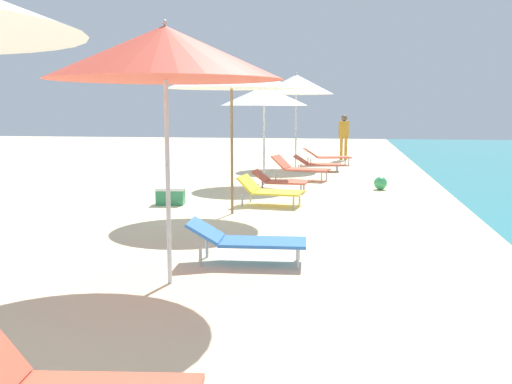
{
  "coord_description": "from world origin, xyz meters",
  "views": [
    {
      "loc": [
        2.24,
        2.49,
        1.94
      ],
      "look_at": [
        1.38,
        8.01,
        1.14
      ],
      "focal_mm": 41.36,
      "sensor_mm": 36.0,
      "label": 1
    }
  ],
  "objects_px": {
    "umbrella_fourth": "(231,75)",
    "person_walking_near": "(344,133)",
    "lounger_fifth_inland": "(279,180)",
    "umbrella_fifth": "(264,96)",
    "umbrella_third": "(165,53)",
    "lounger_fourth_shoreside": "(269,190)",
    "beach_ball": "(380,183)",
    "cooler_box": "(171,196)",
    "lounger_farthest_shoreside": "(327,156)",
    "lounger_farthest_inland": "(317,163)",
    "lounger_fifth_shoreside": "(299,168)",
    "lounger_third_shoreside": "(246,239)",
    "umbrella_farthest": "(296,84)"
  },
  "relations": [
    {
      "from": "umbrella_fourth",
      "to": "person_walking_near",
      "type": "relative_size",
      "value": 1.68
    },
    {
      "from": "lounger_fifth_inland",
      "to": "umbrella_fifth",
      "type": "bearing_deg",
      "value": 117.45
    },
    {
      "from": "umbrella_third",
      "to": "umbrella_fifth",
      "type": "height_order",
      "value": "umbrella_third"
    },
    {
      "from": "umbrella_third",
      "to": "lounger_fourth_shoreside",
      "type": "bearing_deg",
      "value": 85.83
    },
    {
      "from": "beach_ball",
      "to": "cooler_box",
      "type": "distance_m",
      "value": 5.17
    },
    {
      "from": "umbrella_fourth",
      "to": "umbrella_fifth",
      "type": "relative_size",
      "value": 1.11
    },
    {
      "from": "lounger_fourth_shoreside",
      "to": "lounger_farthest_shoreside",
      "type": "relative_size",
      "value": 0.78
    },
    {
      "from": "umbrella_fourth",
      "to": "lounger_farthest_inland",
      "type": "height_order",
      "value": "umbrella_fourth"
    },
    {
      "from": "umbrella_fourth",
      "to": "lounger_farthest_shoreside",
      "type": "bearing_deg",
      "value": 81.86
    },
    {
      "from": "lounger_farthest_inland",
      "to": "lounger_fifth_inland",
      "type": "bearing_deg",
      "value": -95.01
    },
    {
      "from": "lounger_fifth_shoreside",
      "to": "lounger_farthest_shoreside",
      "type": "relative_size",
      "value": 0.95
    },
    {
      "from": "lounger_third_shoreside",
      "to": "umbrella_fourth",
      "type": "distance_m",
      "value": 4.13
    },
    {
      "from": "lounger_fourth_shoreside",
      "to": "lounger_farthest_inland",
      "type": "height_order",
      "value": "lounger_fourth_shoreside"
    },
    {
      "from": "lounger_farthest_shoreside",
      "to": "lounger_fifth_inland",
      "type": "bearing_deg",
      "value": -110.82
    },
    {
      "from": "beach_ball",
      "to": "lounger_fourth_shoreside",
      "type": "bearing_deg",
      "value": -131.04
    },
    {
      "from": "lounger_fifth_inland",
      "to": "cooler_box",
      "type": "xyz_separation_m",
      "value": [
        -1.95,
        -2.22,
        -0.08
      ]
    },
    {
      "from": "lounger_farthest_shoreside",
      "to": "person_walking_near",
      "type": "height_order",
      "value": "person_walking_near"
    },
    {
      "from": "lounger_fourth_shoreside",
      "to": "umbrella_third",
      "type": "bearing_deg",
      "value": -87.37
    },
    {
      "from": "umbrella_third",
      "to": "umbrella_fourth",
      "type": "relative_size",
      "value": 1.01
    },
    {
      "from": "umbrella_third",
      "to": "lounger_fifth_shoreside",
      "type": "bearing_deg",
      "value": 86.15
    },
    {
      "from": "umbrella_third",
      "to": "lounger_fourth_shoreside",
      "type": "relative_size",
      "value": 2.16
    },
    {
      "from": "cooler_box",
      "to": "lounger_fourth_shoreside",
      "type": "bearing_deg",
      "value": 5.87
    },
    {
      "from": "lounger_fifth_shoreside",
      "to": "lounger_fifth_inland",
      "type": "bearing_deg",
      "value": -85.27
    },
    {
      "from": "umbrella_fifth",
      "to": "lounger_fifth_shoreside",
      "type": "height_order",
      "value": "umbrella_fifth"
    },
    {
      "from": "lounger_fifth_shoreside",
      "to": "lounger_fifth_inland",
      "type": "relative_size",
      "value": 1.24
    },
    {
      "from": "umbrella_fourth",
      "to": "beach_ball",
      "type": "distance_m",
      "value": 5.24
    },
    {
      "from": "lounger_fifth_inland",
      "to": "lounger_third_shoreside",
      "type": "bearing_deg",
      "value": -84.05
    },
    {
      "from": "umbrella_fourth",
      "to": "person_walking_near",
      "type": "bearing_deg",
      "value": 80.65
    },
    {
      "from": "umbrella_fourth",
      "to": "umbrella_farthest",
      "type": "xyz_separation_m",
      "value": [
        0.41,
        8.65,
        0.17
      ]
    },
    {
      "from": "umbrella_farthest",
      "to": "lounger_farthest_shoreside",
      "type": "relative_size",
      "value": 1.81
    },
    {
      "from": "umbrella_third",
      "to": "person_walking_near",
      "type": "height_order",
      "value": "umbrella_third"
    },
    {
      "from": "umbrella_third",
      "to": "lounger_fifth_inland",
      "type": "xyz_separation_m",
      "value": [
        0.36,
        7.44,
        -2.25
      ]
    },
    {
      "from": "lounger_fourth_shoreside",
      "to": "umbrella_fourth",
      "type": "bearing_deg",
      "value": -111.23
    },
    {
      "from": "lounger_fifth_shoreside",
      "to": "lounger_third_shoreside",
      "type": "bearing_deg",
      "value": -77.63
    },
    {
      "from": "lounger_fifth_shoreside",
      "to": "cooler_box",
      "type": "relative_size",
      "value": 2.66
    },
    {
      "from": "lounger_farthest_inland",
      "to": "cooler_box",
      "type": "relative_size",
      "value": 2.41
    },
    {
      "from": "lounger_fifth_inland",
      "to": "umbrella_third",
      "type": "bearing_deg",
      "value": -89.75
    },
    {
      "from": "umbrella_fourth",
      "to": "lounger_farthest_inland",
      "type": "relative_size",
      "value": 1.94
    },
    {
      "from": "cooler_box",
      "to": "beach_ball",
      "type": "bearing_deg",
      "value": 33.69
    },
    {
      "from": "umbrella_third",
      "to": "umbrella_fifth",
      "type": "xyz_separation_m",
      "value": [
        -0.16,
        8.6,
        -0.28
      ]
    },
    {
      "from": "lounger_fourth_shoreside",
      "to": "lounger_farthest_inland",
      "type": "distance_m",
      "value": 6.61
    },
    {
      "from": "lounger_fourth_shoreside",
      "to": "person_walking_near",
      "type": "relative_size",
      "value": 0.79
    },
    {
      "from": "lounger_farthest_shoreside",
      "to": "beach_ball",
      "type": "bearing_deg",
      "value": -89.19
    },
    {
      "from": "beach_ball",
      "to": "cooler_box",
      "type": "height_order",
      "value": "cooler_box"
    },
    {
      "from": "lounger_farthest_shoreside",
      "to": "umbrella_farthest",
      "type": "bearing_deg",
      "value": -148.52
    },
    {
      "from": "lounger_third_shoreside",
      "to": "person_walking_near",
      "type": "height_order",
      "value": "person_walking_near"
    },
    {
      "from": "umbrella_farthest",
      "to": "umbrella_fourth",
      "type": "bearing_deg",
      "value": -92.69
    },
    {
      "from": "person_walking_near",
      "to": "umbrella_fourth",
      "type": "bearing_deg",
      "value": -3.66
    },
    {
      "from": "umbrella_third",
      "to": "lounger_farthest_inland",
      "type": "distance_m",
      "value": 12.26
    },
    {
      "from": "umbrella_fourth",
      "to": "cooler_box",
      "type": "bearing_deg",
      "value": 149.81
    }
  ]
}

